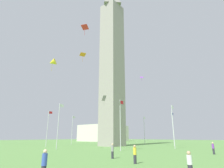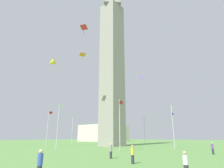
# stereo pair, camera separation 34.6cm
# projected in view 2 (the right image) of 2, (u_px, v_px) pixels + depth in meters

# --- Properties ---
(ground_plane) EXTENTS (260.00, 260.00, 0.00)m
(ground_plane) POSITION_uv_depth(u_px,v_px,m) (112.00, 146.00, 50.43)
(ground_plane) COLOR #609347
(obelisk_monument) EXTENTS (5.56, 5.56, 50.54)m
(obelisk_monument) POSITION_uv_depth(u_px,v_px,m) (112.00, 60.00, 57.36)
(obelisk_monument) COLOR gray
(obelisk_monument) RESTS_ON ground
(flagpole_n) EXTENTS (1.12, 0.14, 9.43)m
(flagpole_n) POSITION_uv_depth(u_px,v_px,m) (145.00, 129.00, 64.77)
(flagpole_n) COLOR silver
(flagpole_n) RESTS_ON ground
(flagpole_ne) EXTENTS (1.12, 0.14, 9.43)m
(flagpole_ne) POSITION_uv_depth(u_px,v_px,m) (108.00, 129.00, 68.71)
(flagpole_ne) COLOR silver
(flagpole_ne) RESTS_ON ground
(flagpole_e) EXTENTS (1.12, 0.14, 9.43)m
(flagpole_e) POSITION_uv_depth(u_px,v_px,m) (73.00, 129.00, 62.80)
(flagpole_e) COLOR silver
(flagpole_e) RESTS_ON ground
(flagpole_se) EXTENTS (1.12, 0.14, 9.43)m
(flagpole_se) POSITION_uv_depth(u_px,v_px,m) (48.00, 127.00, 50.48)
(flagpole_se) COLOR silver
(flagpole_se) RESTS_ON ground
(flagpole_s) EXTENTS (1.12, 0.14, 9.43)m
(flagpole_s) POSITION_uv_depth(u_px,v_px,m) (58.00, 124.00, 38.98)
(flagpole_s) COLOR silver
(flagpole_s) RESTS_ON ground
(flagpole_sw) EXTENTS (1.12, 0.14, 9.43)m
(flagpole_sw) POSITION_uv_depth(u_px,v_px,m) (120.00, 122.00, 35.03)
(flagpole_sw) COLOR silver
(flagpole_sw) RESTS_ON ground
(flagpole_w) EXTENTS (1.12, 0.14, 9.43)m
(flagpole_w) POSITION_uv_depth(u_px,v_px,m) (173.00, 124.00, 40.95)
(flagpole_w) COLOR silver
(flagpole_w) RESTS_ON ground
(flagpole_nw) EXTENTS (1.12, 0.14, 9.43)m
(flagpole_nw) POSITION_uv_depth(u_px,v_px,m) (173.00, 127.00, 53.27)
(flagpole_nw) COLOR silver
(flagpole_nw) RESTS_ON ground
(person_purple_shirt) EXTENTS (0.32, 0.32, 1.71)m
(person_purple_shirt) POSITION_uv_depth(u_px,v_px,m) (213.00, 148.00, 27.21)
(person_purple_shirt) COLOR #2D2D38
(person_purple_shirt) RESTS_ON ground
(person_blue_shirt) EXTENTS (0.32, 0.32, 1.73)m
(person_blue_shirt) POSITION_uv_depth(u_px,v_px,m) (40.00, 165.00, 11.13)
(person_blue_shirt) COLOR #2D2D38
(person_blue_shirt) RESTS_ON ground
(person_gray_shirt) EXTENTS (0.32, 0.32, 1.72)m
(person_gray_shirt) POSITION_uv_depth(u_px,v_px,m) (111.00, 151.00, 22.04)
(person_gray_shirt) COLOR #2D2D38
(person_gray_shirt) RESTS_ON ground
(person_yellow_shirt) EXTENTS (0.32, 0.32, 1.71)m
(person_yellow_shirt) POSITION_uv_depth(u_px,v_px,m) (133.00, 154.00, 17.81)
(person_yellow_shirt) COLOR #2D2D38
(person_yellow_shirt) RESTS_ON ground
(person_white_shirt) EXTENTS (0.32, 0.32, 1.60)m
(person_white_shirt) POSITION_uv_depth(u_px,v_px,m) (186.00, 165.00, 11.52)
(person_white_shirt) COLOR #2D2D38
(person_white_shirt) RESTS_ON ground
(kite_yellow_delta) EXTENTS (1.95, 2.00, 2.61)m
(kite_yellow_delta) POSITION_uv_depth(u_px,v_px,m) (52.00, 62.00, 35.94)
(kite_yellow_delta) COLOR yellow
(kite_red_diamond) EXTENTS (1.36, 1.39, 1.71)m
(kite_red_diamond) POSITION_uv_depth(u_px,v_px,m) (84.00, 28.00, 31.08)
(kite_red_diamond) COLOR red
(kite_orange_diamond) EXTENTS (1.87, 1.85, 2.23)m
(kite_orange_diamond) POSITION_uv_depth(u_px,v_px,m) (83.00, 55.00, 48.03)
(kite_orange_diamond) COLOR orange
(kite_purple_diamond) EXTENTS (1.14, 1.15, 1.50)m
(kite_purple_diamond) POSITION_uv_depth(u_px,v_px,m) (142.00, 77.00, 51.21)
(kite_purple_diamond) COLOR purple
(distant_building) EXTENTS (27.00, 17.19, 9.02)m
(distant_building) POSITION_uv_depth(u_px,v_px,m) (105.00, 133.00, 111.07)
(distant_building) COLOR beige
(distant_building) RESTS_ON ground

